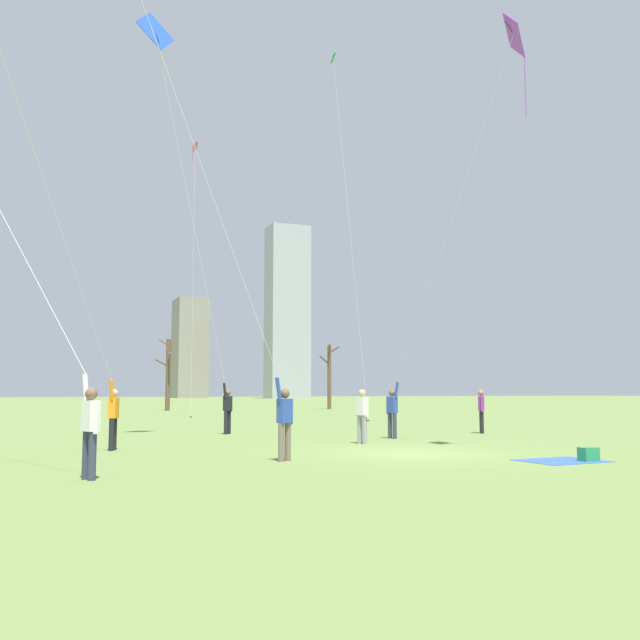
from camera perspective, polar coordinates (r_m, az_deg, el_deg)
ground_plane at (r=17.89m, az=7.52°, el=-10.86°), size 400.00×400.00×0.00m
kite_flyer_midfield_right_orange at (r=14.75m, az=-23.22°, el=2.22°), size 7.91×11.10×17.90m
kite_flyer_far_back_purple at (r=22.20m, az=7.45°, el=-2.90°), size 0.67×7.68×11.18m
kite_flyer_midfield_left_yellow at (r=14.43m, az=-8.34°, el=6.98°), size 9.38×5.48×19.06m
kite_flyer_foreground_left_blue at (r=25.07m, az=-8.86°, el=-0.85°), size 4.26×3.31×14.09m
kite_flyer_midfield_center_white at (r=17.41m, az=-18.83°, el=-0.78°), size 6.27×12.26×14.59m
bystander_strolling_midfield at (r=20.83m, az=3.51°, el=-7.71°), size 0.29×0.49×1.62m
bystander_watching_nearby at (r=26.75m, az=13.18°, el=-7.17°), size 0.34×0.45×1.62m
distant_kite_low_near_trees_green at (r=44.80m, az=1.35°, el=18.57°), size 0.46×5.44×22.87m
distant_kite_high_overhead_pink at (r=47.47m, az=-10.32°, el=12.04°), size 0.87×3.39×18.36m
picnic_spot at (r=16.74m, az=20.46°, el=-10.56°), size 1.89×1.52×0.31m
bare_tree_leftmost at (r=58.39m, az=-12.46°, el=-4.31°), size 1.28×2.15×5.95m
bare_tree_far_right_edge at (r=61.90m, az=0.77°, el=-4.49°), size 2.35×1.42×5.84m
skyline_mid_tower_right at (r=177.93m, az=-10.70°, el=-2.31°), size 7.66×10.33×25.01m
skyline_short_annex at (r=162.02m, az=-2.72°, el=0.69°), size 9.37×6.67×40.50m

